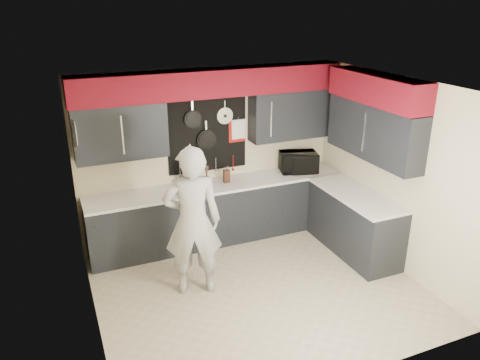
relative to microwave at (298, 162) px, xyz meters
name	(u,v)px	position (x,y,z in m)	size (l,w,h in m)	color
ground	(258,288)	(-1.36, -1.45, -1.08)	(4.00, 4.00, 0.00)	#B3A78B
back_wall_assembly	(214,110)	(-1.35, 0.15, 0.93)	(4.00, 0.36, 2.60)	beige
right_wall_assembly	(377,123)	(0.49, -1.19, 0.86)	(0.36, 3.50, 2.60)	beige
left_wall_assembly	(86,222)	(-3.36, -1.43, 0.26)	(0.05, 3.50, 2.60)	beige
base_cabinets	(256,215)	(-0.87, -0.32, -0.62)	(3.95, 2.20, 0.92)	black
microwave	(298,162)	(0.00, 0.00, 0.00)	(0.57, 0.39, 0.32)	black
knife_block	(226,176)	(-1.22, 0.01, -0.06)	(0.09, 0.09, 0.20)	black
utensil_crock	(208,181)	(-1.53, -0.02, -0.09)	(0.11, 0.11, 0.14)	white
coffee_maker	(191,178)	(-1.79, -0.04, 0.02)	(0.22, 0.26, 0.34)	black
person	(193,222)	(-2.12, -1.17, -0.11)	(0.71, 0.46, 1.94)	#BCBCB9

